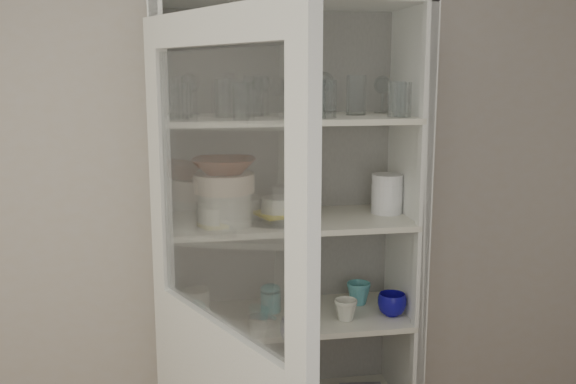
# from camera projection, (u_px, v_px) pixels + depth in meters

# --- Properties ---
(wall_back) EXTENTS (3.60, 0.02, 2.60)m
(wall_back) POSITION_uv_depth(u_px,v_px,m) (232.00, 199.00, 2.70)
(wall_back) COLOR #BCAFA0
(wall_back) RESTS_ON ground
(pantry_cabinet) EXTENTS (1.00, 0.45, 2.10)m
(pantry_cabinet) POSITION_uv_depth(u_px,v_px,m) (285.00, 290.00, 2.65)
(pantry_cabinet) COLOR silver
(pantry_cabinet) RESTS_ON floor
(tumbler_0) EXTENTS (0.08, 0.08, 0.13)m
(tumbler_0) POSITION_uv_depth(u_px,v_px,m) (179.00, 102.00, 2.21)
(tumbler_0) COLOR silver
(tumbler_0) RESTS_ON shelf_glass
(tumbler_1) EXTENTS (0.08, 0.08, 0.13)m
(tumbler_1) POSITION_uv_depth(u_px,v_px,m) (241.00, 101.00, 2.26)
(tumbler_1) COLOR silver
(tumbler_1) RESTS_ON shelf_glass
(tumbler_2) EXTENTS (0.08, 0.08, 0.14)m
(tumbler_2) POSITION_uv_depth(u_px,v_px,m) (293.00, 99.00, 2.30)
(tumbler_2) COLOR silver
(tumbler_2) RESTS_ON shelf_glass
(tumbler_3) EXTENTS (0.09, 0.09, 0.14)m
(tumbler_3) POSITION_uv_depth(u_px,v_px,m) (316.00, 99.00, 2.30)
(tumbler_3) COLOR silver
(tumbler_3) RESTS_ON shelf_glass
(tumbler_4) EXTENTS (0.09, 0.09, 0.14)m
(tumbler_4) POSITION_uv_depth(u_px,v_px,m) (327.00, 99.00, 2.33)
(tumbler_4) COLOR silver
(tumbler_4) RESTS_ON shelf_glass
(tumbler_5) EXTENTS (0.08, 0.08, 0.13)m
(tumbler_5) POSITION_uv_depth(u_px,v_px,m) (397.00, 99.00, 2.37)
(tumbler_5) COLOR silver
(tumbler_5) RESTS_ON shelf_glass
(tumbler_6) EXTENTS (0.08, 0.08, 0.13)m
(tumbler_6) POSITION_uv_depth(u_px,v_px,m) (403.00, 100.00, 2.38)
(tumbler_6) COLOR silver
(tumbler_6) RESTS_ON shelf_glass
(tumbler_7) EXTENTS (0.10, 0.10, 0.15)m
(tumbler_7) POSITION_uv_depth(u_px,v_px,m) (182.00, 97.00, 2.34)
(tumbler_7) COLOR silver
(tumbler_7) RESTS_ON shelf_glass
(tumbler_8) EXTENTS (0.09, 0.09, 0.14)m
(tumbler_8) POSITION_uv_depth(u_px,v_px,m) (224.00, 98.00, 2.37)
(tumbler_8) COLOR silver
(tumbler_8) RESTS_ON shelf_glass
(tumbler_9) EXTENTS (0.10, 0.10, 0.15)m
(tumbler_9) POSITION_uv_depth(u_px,v_px,m) (254.00, 96.00, 2.43)
(tumbler_9) COLOR silver
(tumbler_9) RESTS_ON shelf_glass
(tumbler_10) EXTENTS (0.08, 0.08, 0.13)m
(tumbler_10) POSITION_uv_depth(u_px,v_px,m) (297.00, 99.00, 2.45)
(tumbler_10) COLOR silver
(tumbler_10) RESTS_ON shelf_glass
(tumbler_11) EXTENTS (0.09, 0.09, 0.15)m
(tumbler_11) POSITION_uv_depth(u_px,v_px,m) (356.00, 95.00, 2.50)
(tumbler_11) COLOR silver
(tumbler_11) RESTS_ON shelf_glass
(goblet_0) EXTENTS (0.08, 0.08, 0.18)m
(goblet_0) POSITION_uv_depth(u_px,v_px,m) (190.00, 92.00, 2.48)
(goblet_0) COLOR silver
(goblet_0) RESTS_ON shelf_glass
(goblet_1) EXTENTS (0.08, 0.08, 0.17)m
(goblet_1) POSITION_uv_depth(u_px,v_px,m) (262.00, 93.00, 2.48)
(goblet_1) COLOR silver
(goblet_1) RESTS_ON shelf_glass
(goblet_2) EXTENTS (0.08, 0.08, 0.18)m
(goblet_2) POSITION_uv_depth(u_px,v_px,m) (324.00, 91.00, 2.57)
(goblet_2) COLOR silver
(goblet_2) RESTS_ON shelf_glass
(goblet_3) EXTENTS (0.07, 0.07, 0.16)m
(goblet_3) POSITION_uv_depth(u_px,v_px,m) (382.00, 93.00, 2.61)
(goblet_3) COLOR silver
(goblet_3) RESTS_ON shelf_glass
(plate_stack_front) EXTENTS (0.21, 0.21, 0.13)m
(plate_stack_front) POSITION_uv_depth(u_px,v_px,m) (225.00, 209.00, 2.40)
(plate_stack_front) COLOR beige
(plate_stack_front) RESTS_ON shelf_plates
(plate_stack_back) EXTENTS (0.19, 0.19, 0.07)m
(plate_stack_back) POSITION_uv_depth(u_px,v_px,m) (237.00, 206.00, 2.58)
(plate_stack_back) COLOR beige
(plate_stack_back) RESTS_ON shelf_plates
(cream_bowl) EXTENTS (0.27, 0.27, 0.07)m
(cream_bowl) POSITION_uv_depth(u_px,v_px,m) (224.00, 183.00, 2.38)
(cream_bowl) COLOR beige
(cream_bowl) RESTS_ON plate_stack_front
(terracotta_bowl) EXTENTS (0.26, 0.26, 0.06)m
(terracotta_bowl) POSITION_uv_depth(u_px,v_px,m) (224.00, 166.00, 2.37)
(terracotta_bowl) COLOR #5A2412
(terracotta_bowl) RESTS_ON cream_bowl
(glass_platter) EXTENTS (0.33, 0.33, 0.02)m
(glass_platter) POSITION_uv_depth(u_px,v_px,m) (278.00, 217.00, 2.50)
(glass_platter) COLOR silver
(glass_platter) RESTS_ON shelf_plates
(yellow_trivet) EXTENTS (0.21, 0.21, 0.01)m
(yellow_trivet) POSITION_uv_depth(u_px,v_px,m) (278.00, 213.00, 2.50)
(yellow_trivet) COLOR yellow
(yellow_trivet) RESTS_ON glass_platter
(white_ramekin) EXTENTS (0.17, 0.17, 0.06)m
(white_ramekin) POSITION_uv_depth(u_px,v_px,m) (278.00, 205.00, 2.49)
(white_ramekin) COLOR beige
(white_ramekin) RESTS_ON yellow_trivet
(grey_bowl_stack) EXTENTS (0.12, 0.12, 0.16)m
(grey_bowl_stack) POSITION_uv_depth(u_px,v_px,m) (387.00, 194.00, 2.60)
(grey_bowl_stack) COLOR silver
(grey_bowl_stack) RESTS_ON shelf_plates
(mug_blue) EXTENTS (0.15, 0.15, 0.09)m
(mug_blue) POSITION_uv_depth(u_px,v_px,m) (392.00, 304.00, 2.58)
(mug_blue) COLOR navy
(mug_blue) RESTS_ON shelf_mugs
(mug_teal) EXTENTS (0.13, 0.13, 0.09)m
(mug_teal) POSITION_uv_depth(u_px,v_px,m) (358.00, 293.00, 2.70)
(mug_teal) COLOR teal
(mug_teal) RESTS_ON shelf_mugs
(mug_white) EXTENTS (0.12, 0.12, 0.09)m
(mug_white) POSITION_uv_depth(u_px,v_px,m) (346.00, 310.00, 2.53)
(mug_white) COLOR beige
(mug_white) RESTS_ON shelf_mugs
(teal_jar) EXTENTS (0.08, 0.08, 0.10)m
(teal_jar) POSITION_uv_depth(u_px,v_px,m) (271.00, 300.00, 2.62)
(teal_jar) COLOR teal
(teal_jar) RESTS_ON shelf_mugs
(measuring_cups) EXTENTS (0.09, 0.09, 0.04)m
(measuring_cups) POSITION_uv_depth(u_px,v_px,m) (259.00, 321.00, 2.48)
(measuring_cups) COLOR silver
(measuring_cups) RESTS_ON shelf_mugs
(white_canister) EXTENTS (0.12, 0.12, 0.12)m
(white_canister) POSITION_uv_depth(u_px,v_px,m) (197.00, 304.00, 2.54)
(white_canister) COLOR beige
(white_canister) RESTS_ON shelf_mugs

